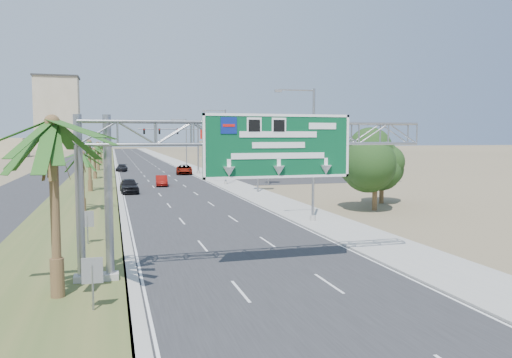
{
  "coord_description": "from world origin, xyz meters",
  "views": [
    {
      "loc": [
        -7.02,
        -12.68,
        6.45
      ],
      "look_at": [
        0.31,
        12.63,
        4.2
      ],
      "focal_mm": 35.0,
      "sensor_mm": 36.0,
      "label": 1
    }
  ],
  "objects": [
    {
      "name": "ground",
      "position": [
        0.0,
        0.0,
        0.0
      ],
      "size": [
        600.0,
        600.0,
        0.0
      ],
      "primitive_type": "plane",
      "color": "#8C7A59",
      "rests_on": "ground"
    },
    {
      "name": "road",
      "position": [
        0.0,
        110.0,
        0.01
      ],
      "size": [
        12.0,
        300.0,
        0.02
      ],
      "primitive_type": "cube",
      "color": "#28282B",
      "rests_on": "ground"
    },
    {
      "name": "sidewalk_right",
      "position": [
        8.5,
        110.0,
        0.05
      ],
      "size": [
        4.0,
        300.0,
        0.1
      ],
      "primitive_type": "cube",
      "color": "#9E9B93",
      "rests_on": "ground"
    },
    {
      "name": "median_grass",
      "position": [
        -10.0,
        110.0,
        0.06
      ],
      "size": [
        7.0,
        300.0,
        0.12
      ],
      "primitive_type": "cube",
      "color": "#3F5425",
      "rests_on": "ground"
    },
    {
      "name": "opposing_road",
      "position": [
        -17.0,
        110.0,
        0.01
      ],
      "size": [
        8.0,
        300.0,
        0.02
      ],
      "primitive_type": "cube",
      "color": "#28282B",
      "rests_on": "ground"
    },
    {
      "name": "sign_gantry",
      "position": [
        -1.06,
        9.93,
        6.06
      ],
      "size": [
        16.75,
        1.24,
        7.5
      ],
      "color": "gray",
      "rests_on": "ground"
    },
    {
      "name": "palm_near",
      "position": [
        -9.2,
        8.0,
        6.93
      ],
      "size": [
        5.7,
        5.7,
        8.35
      ],
      "color": "brown",
      "rests_on": "ground"
    },
    {
      "name": "palm_row_b",
      "position": [
        -9.5,
        32.0,
        4.9
      ],
      "size": [
        3.99,
        3.99,
        5.95
      ],
      "color": "brown",
      "rests_on": "ground"
    },
    {
      "name": "palm_row_c",
      "position": [
        -9.5,
        48.0,
        5.66
      ],
      "size": [
        3.99,
        3.99,
        6.75
      ],
      "color": "brown",
      "rests_on": "ground"
    },
    {
      "name": "palm_row_d",
      "position": [
        -9.5,
        66.0,
        4.42
      ],
      "size": [
        3.99,
        3.99,
        5.45
      ],
      "color": "brown",
      "rests_on": "ground"
    },
    {
      "name": "palm_row_e",
      "position": [
        -9.5,
        85.0,
        5.09
      ],
      "size": [
        3.99,
        3.99,
        6.15
      ],
      "color": "brown",
      "rests_on": "ground"
    },
    {
      "name": "palm_row_f",
      "position": [
        -9.5,
        110.0,
        4.71
      ],
      "size": [
        3.99,
        3.99,
        5.75
      ],
      "color": "brown",
      "rests_on": "ground"
    },
    {
      "name": "streetlight_near",
      "position": [
        7.3,
        22.0,
        4.69
      ],
      "size": [
        3.27,
        0.44,
        10.0
      ],
      "color": "gray",
      "rests_on": "ground"
    },
    {
      "name": "streetlight_mid",
      "position": [
        7.3,
        52.0,
        4.69
      ],
      "size": [
        3.27,
        0.44,
        10.0
      ],
      "color": "gray",
      "rests_on": "ground"
    },
    {
      "name": "streetlight_far",
      "position": [
        7.3,
        88.0,
        4.69
      ],
      "size": [
        3.27,
        0.44,
        10.0
      ],
      "color": "gray",
      "rests_on": "ground"
    },
    {
      "name": "signal_mast",
      "position": [
        5.17,
        71.97,
        4.85
      ],
      "size": [
        10.28,
        0.71,
        8.0
      ],
      "color": "gray",
      "rests_on": "ground"
    },
    {
      "name": "store_building",
      "position": [
        22.0,
        66.0,
        2.0
      ],
      "size": [
        18.0,
        10.0,
        4.0
      ],
      "primitive_type": "cube",
      "color": "tan",
      "rests_on": "ground"
    },
    {
      "name": "oak_near",
      "position": [
        15.0,
        26.0,
        4.53
      ],
      "size": [
        4.5,
        4.5,
        6.8
      ],
      "color": "brown",
      "rests_on": "ground"
    },
    {
      "name": "oak_far",
      "position": [
        18.0,
        30.0,
        3.82
      ],
      "size": [
        3.5,
        3.5,
        5.6
      ],
      "color": "brown",
      "rests_on": "ground"
    },
    {
      "name": "median_signback_a",
      "position": [
        -7.8,
        6.0,
        1.45
      ],
      "size": [
        0.75,
        0.08,
        2.08
      ],
      "color": "gray",
      "rests_on": "ground"
    },
    {
      "name": "median_signback_b",
      "position": [
        -8.5,
        18.0,
        1.45
      ],
      "size": [
        0.75,
        0.08,
        2.08
      ],
      "color": "gray",
      "rests_on": "ground"
    },
    {
      "name": "tower_distant",
      "position": [
        -32.0,
        250.0,
        17.5
      ],
      "size": [
        20.0,
        16.0,
        35.0
      ],
      "primitive_type": "cube",
      "color": "tan",
      "rests_on": "ground"
    },
    {
      "name": "building_distant_right",
      "position": [
        30.0,
        140.0,
        2.5
      ],
      "size": [
        20.0,
        12.0,
        5.0
      ],
      "primitive_type": "cube",
      "color": "tan",
      "rests_on": "ground"
    },
    {
      "name": "car_left_lane",
      "position": [
        -5.21,
        45.7,
        0.84
      ],
      "size": [
        2.14,
        5.01,
        1.69
      ],
      "primitive_type": "imported",
      "rotation": [
        0.0,
        0.0,
        0.03
      ],
      "color": "black",
      "rests_on": "ground"
    },
    {
      "name": "car_mid_lane",
      "position": [
        -0.87,
        52.94,
        0.69
      ],
      "size": [
        1.69,
        4.24,
        1.37
      ],
      "primitive_type": "imported",
      "rotation": [
        0.0,
        0.0,
        -0.06
      ],
      "color": "maroon",
      "rests_on": "ground"
    },
    {
      "name": "car_right_lane",
      "position": [
        4.82,
        72.4,
        0.8
      ],
      "size": [
        3.38,
        6.05,
        1.6
      ],
      "primitive_type": "imported",
      "rotation": [
        0.0,
        0.0,
        -0.13
      ],
      "color": "gray",
      "rests_on": "ground"
    },
    {
      "name": "car_far",
      "position": [
        -5.32,
        82.29,
        0.64
      ],
      "size": [
        2.4,
        4.64,
        1.29
      ],
      "primitive_type": "imported",
      "rotation": [
        0.0,
        0.0,
        -0.14
      ],
      "color": "black",
      "rests_on": "ground"
    },
    {
      "name": "pole_sign_red_near",
      "position": [
        9.0,
        41.9,
        6.69
      ],
      "size": [
        2.41,
        0.43,
        8.55
      ],
      "color": "gray",
      "rests_on": "ground"
    },
    {
      "name": "pole_sign_blue",
      "position": [
        13.0,
        50.52,
        5.98
      ],
      "size": [
        1.98,
        0.98,
        8.02
      ],
      "color": "gray",
      "rests_on": "ground"
    },
    {
      "name": "pole_sign_red_far",
      "position": [
        9.0,
        73.74,
        6.31
      ],
      "size": [
        2.22,
        0.61,
        8.02
      ],
      "color": "gray",
      "rests_on": "ground"
    }
  ]
}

